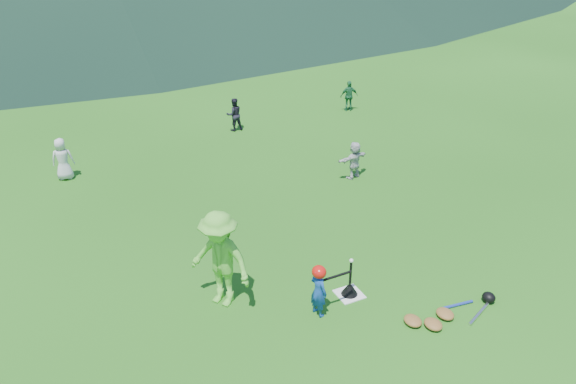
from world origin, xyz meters
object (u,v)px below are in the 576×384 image
object	(u,v)px
fielder_c	(349,96)
home_plate	(349,294)
adult_coach	(220,259)
fielder_d	(354,160)
batting_tee	(350,289)
equipment_pile	(446,314)
batter_child	(318,291)
fielder_b	(234,114)
fielder_a	(63,159)

from	to	relation	value
fielder_c	home_plate	bearing A→B (deg)	72.48
home_plate	fielder_c	xyz separation A→B (m)	(5.14, 8.40, 0.49)
adult_coach	fielder_d	world-z (taller)	adult_coach
batting_tee	equipment_pile	xyz separation A→B (m)	(1.14, -1.24, -0.06)
fielder_d	equipment_pile	size ratio (longest dim) A/B	0.54
fielder_c	batting_tee	distance (m)	9.85
batter_child	fielder_b	world-z (taller)	fielder_b
adult_coach	batting_tee	distance (m)	2.38
fielder_c	fielder_d	distance (m)	5.06
fielder_c	batting_tee	xyz separation A→B (m)	(-5.14, -8.40, -0.37)
equipment_pile	fielder_c	bearing A→B (deg)	67.51
fielder_b	fielder_d	distance (m)	4.63
home_plate	fielder_d	xyz separation A→B (m)	(2.60, 4.02, 0.48)
adult_coach	fielder_a	distance (m)	6.63
home_plate	fielder_a	bearing A→B (deg)	118.98
adult_coach	fielder_c	size ratio (longest dim) A/B	1.79
adult_coach	fielder_b	bearing A→B (deg)	122.74
fielder_d	batting_tee	xyz separation A→B (m)	(-2.60, -4.02, -0.36)
fielder_a	fielder_d	distance (m)	7.28
equipment_pile	adult_coach	bearing A→B (deg)	147.77
batting_tee	fielder_d	bearing A→B (deg)	57.14
fielder_d	equipment_pile	xyz separation A→B (m)	(-1.45, -5.26, -0.42)
batter_child	adult_coach	size ratio (longest dim) A/B	0.53
fielder_b	fielder_a	bearing A→B (deg)	17.22
batter_child	equipment_pile	size ratio (longest dim) A/B	0.53
fielder_a	batter_child	bearing A→B (deg)	125.77
home_plate	fielder_a	xyz separation A→B (m)	(-3.97, 7.17, 0.53)
equipment_pile	fielder_d	bearing A→B (deg)	74.57
fielder_b	equipment_pile	xyz separation A→B (m)	(0.06, -9.64, -0.44)
home_plate	adult_coach	bearing A→B (deg)	158.97
batter_child	batting_tee	xyz separation A→B (m)	(0.76, 0.21, -0.35)
fielder_d	home_plate	bearing A→B (deg)	45.79
batter_child	fielder_c	distance (m)	10.43
adult_coach	home_plate	bearing A→B (deg)	34.49
home_plate	equipment_pile	xyz separation A→B (m)	(1.14, -1.24, 0.06)
home_plate	adult_coach	size ratio (longest dim) A/B	0.25
fielder_c	equipment_pile	xyz separation A→B (m)	(-3.99, -9.64, -0.44)
batter_child	home_plate	bearing A→B (deg)	-88.96
home_plate	fielder_a	distance (m)	8.21
fielder_b	fielder_c	bearing A→B (deg)	-176.47
batting_tee	fielder_a	bearing A→B (deg)	118.98
adult_coach	fielder_b	distance (m)	8.24
home_plate	fielder_d	bearing A→B (deg)	57.14
batting_tee	batter_child	bearing A→B (deg)	-164.82
fielder_b	adult_coach	bearing A→B (deg)	70.74
fielder_a	fielder_d	bearing A→B (deg)	166.60
home_plate	equipment_pile	size ratio (longest dim) A/B	0.25
batter_child	equipment_pile	xyz separation A→B (m)	(1.90, -1.03, -0.41)
fielder_c	fielder_d	xyz separation A→B (m)	(-2.54, -4.38, -0.02)
fielder_b	fielder_d	world-z (taller)	fielder_b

